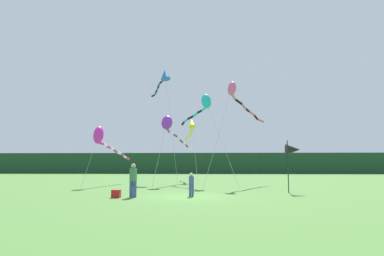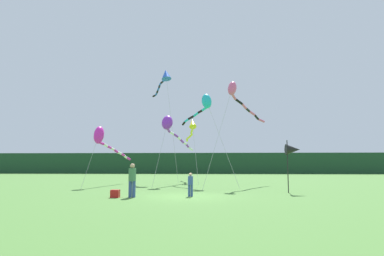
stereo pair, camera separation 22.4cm
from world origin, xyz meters
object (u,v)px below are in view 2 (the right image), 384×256
at_px(person_adult, 132,178).
at_px(cooler_box, 115,194).
at_px(kite_yellow, 192,126).
at_px(person_child, 190,183).
at_px(kite_blue, 165,77).
at_px(kite_purple, 170,126).
at_px(kite_magenta, 102,138).
at_px(kite_cyan, 205,104).
at_px(banner_flag_pole, 293,150).
at_px(kite_rainbow, 237,96).

distance_m(person_adult, cooler_box, 1.22).
bearing_deg(cooler_box, person_adult, 12.14).
relative_size(cooler_box, kite_yellow, 0.05).
distance_m(person_adult, person_child, 3.25).
relative_size(kite_yellow, kite_blue, 0.81).
distance_m(person_child, kite_purple, 10.96).
bearing_deg(kite_blue, person_child, -76.87).
height_order(person_adult, person_child, person_adult).
relative_size(kite_magenta, kite_yellow, 0.83).
distance_m(kite_purple, kite_cyan, 3.60).
bearing_deg(banner_flag_pole, kite_magenta, 159.80).
bearing_deg(banner_flag_pole, kite_blue, 127.76).
xyz_separation_m(cooler_box, kite_magenta, (-3.65, 8.74, 3.70)).
height_order(kite_magenta, kite_purple, kite_purple).
xyz_separation_m(kite_magenta, kite_rainbow, (11.12, 0.82, 3.60)).
distance_m(kite_blue, kite_cyan, 8.40).
distance_m(kite_rainbow, kite_cyan, 2.98).
height_order(cooler_box, kite_purple, kite_purple).
bearing_deg(person_adult, cooler_box, -167.86).
distance_m(kite_rainbow, kite_yellow, 8.41).
bearing_deg(cooler_box, kite_magenta, 112.68).
distance_m(person_adult, kite_yellow, 17.27).
bearing_deg(kite_magenta, kite_blue, 62.53).
relative_size(kite_blue, kite_cyan, 1.49).
distance_m(banner_flag_pole, kite_purple, 11.50).
bearing_deg(kite_cyan, cooler_box, -114.02).
height_order(banner_flag_pole, kite_rainbow, kite_rainbow).
xyz_separation_m(person_child, cooler_box, (-4.05, -0.85, -0.52)).
xyz_separation_m(kite_rainbow, kite_purple, (-5.78, 1.08, -2.44)).
bearing_deg(kite_rainbow, kite_cyan, 160.20).
xyz_separation_m(kite_rainbow, kite_cyan, (-2.77, 1.00, -0.47)).
relative_size(kite_rainbow, kite_blue, 0.76).
bearing_deg(kite_yellow, kite_blue, -177.81).
distance_m(cooler_box, kite_magenta, 10.17).
xyz_separation_m(kite_yellow, kite_blue, (-2.87, -0.11, 5.32)).
height_order(kite_rainbow, kite_yellow, kite_rainbow).
bearing_deg(kite_cyan, kite_purple, 178.43).
bearing_deg(banner_flag_pole, kite_cyan, 129.29).
height_order(cooler_box, kite_rainbow, kite_rainbow).
bearing_deg(kite_blue, kite_yellow, 2.19).
relative_size(person_child, cooler_box, 2.90).
xyz_separation_m(person_child, kite_rainbow, (3.43, 8.71, 6.77)).
height_order(person_child, kite_purple, kite_purple).
distance_m(person_child, kite_cyan, 11.59).
bearing_deg(kite_magenta, kite_cyan, 12.29).
xyz_separation_m(person_adult, kite_rainbow, (6.59, 9.37, 6.47)).
bearing_deg(person_adult, kite_purple, 85.55).
bearing_deg(person_child, kite_yellow, 92.85).
xyz_separation_m(kite_yellow, kite_cyan, (1.44, -6.07, 1.28)).
bearing_deg(kite_yellow, banner_flag_pole, -61.24).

